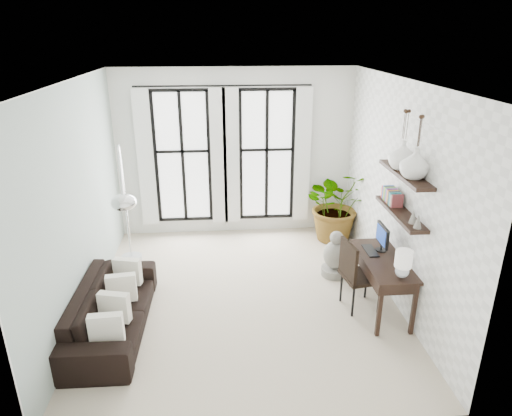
{
  "coord_description": "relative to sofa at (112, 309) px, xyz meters",
  "views": [
    {
      "loc": [
        -0.3,
        -6.0,
        3.81
      ],
      "look_at": [
        0.22,
        0.3,
        1.33
      ],
      "focal_mm": 32.0,
      "sensor_mm": 36.0,
      "label": 1
    }
  ],
  "objects": [
    {
      "name": "floor",
      "position": [
        1.8,
        0.67,
        -0.33
      ],
      "size": [
        5.0,
        5.0,
        0.0
      ],
      "primitive_type": "plane",
      "color": "beige",
      "rests_on": "ground"
    },
    {
      "name": "vase_b",
      "position": [
        3.91,
        0.34,
        1.94
      ],
      "size": [
        0.37,
        0.37,
        0.38
      ],
      "primitive_type": "imported",
      "color": "white",
      "rests_on": "shelf_upper"
    },
    {
      "name": "throw_pillows",
      "position": [
        0.1,
        -0.0,
        0.17
      ],
      "size": [
        0.4,
        1.52,
        0.4
      ],
      "color": "white",
      "rests_on": "sofa"
    },
    {
      "name": "desk_chair",
      "position": [
        3.38,
        0.25,
        0.28
      ],
      "size": [
        0.58,
        0.58,
        1.06
      ],
      "rotation": [
        0.0,
        0.0,
        0.17
      ],
      "color": "black",
      "rests_on": "floor"
    },
    {
      "name": "arc_lamp",
      "position": [
        0.1,
        1.01,
        1.51
      ],
      "size": [
        0.73,
        2.27,
        2.36
      ],
      "color": "silver",
      "rests_on": "floor"
    },
    {
      "name": "wall_shelves",
      "position": [
        3.91,
        0.23,
        1.4
      ],
      "size": [
        0.25,
        1.3,
        0.6
      ],
      "color": "black",
      "rests_on": "wall_right"
    },
    {
      "name": "wall_right",
      "position": [
        4.05,
        0.67,
        1.27
      ],
      "size": [
        0.0,
        5.0,
        5.0
      ],
      "primitive_type": "plane",
      "rotation": [
        1.57,
        0.0,
        -1.57
      ],
      "color": "white",
      "rests_on": "floor"
    },
    {
      "name": "windows",
      "position": [
        1.6,
        3.1,
        1.23
      ],
      "size": [
        3.26,
        0.13,
        2.65
      ],
      "color": "white",
      "rests_on": "wall_back"
    },
    {
      "name": "wall_left",
      "position": [
        -0.45,
        0.67,
        1.27
      ],
      "size": [
        0.0,
        5.0,
        5.0
      ],
      "primitive_type": "plane",
      "rotation": [
        1.57,
        0.0,
        1.57
      ],
      "color": "#9EB0A8",
      "rests_on": "floor"
    },
    {
      "name": "sofa",
      "position": [
        0.0,
        0.0,
        0.0
      ],
      "size": [
        0.9,
        2.24,
        0.65
      ],
      "primitive_type": "imported",
      "rotation": [
        0.0,
        0.0,
        1.56
      ],
      "color": "black",
      "rests_on": "floor"
    },
    {
      "name": "plant",
      "position": [
        3.7,
        2.61,
        0.39
      ],
      "size": [
        1.44,
        1.29,
        1.43
      ],
      "primitive_type": "imported",
      "rotation": [
        0.0,
        0.0,
        0.14
      ],
      "color": "#2D7228",
      "rests_on": "floor"
    },
    {
      "name": "ceiling",
      "position": [
        1.8,
        0.67,
        2.87
      ],
      "size": [
        5.0,
        5.0,
        0.0
      ],
      "primitive_type": "plane",
      "color": "white",
      "rests_on": "wall_back"
    },
    {
      "name": "wall_back",
      "position": [
        1.8,
        3.17,
        1.27
      ],
      "size": [
        4.5,
        0.0,
        4.5
      ],
      "primitive_type": "plane",
      "rotation": [
        1.57,
        0.0,
        0.0
      ],
      "color": "white",
      "rests_on": "floor"
    },
    {
      "name": "vase_a",
      "position": [
        3.91,
        -0.06,
        1.94
      ],
      "size": [
        0.37,
        0.37,
        0.38
      ],
      "primitive_type": "imported",
      "color": "white",
      "rests_on": "shelf_upper"
    },
    {
      "name": "desk",
      "position": [
        3.74,
        0.15,
        0.42
      ],
      "size": [
        0.58,
        1.36,
        1.2
      ],
      "color": "black",
      "rests_on": "floor"
    },
    {
      "name": "buddha",
      "position": [
        3.35,
        1.22,
        0.01
      ],
      "size": [
        0.44,
        0.44,
        0.79
      ],
      "color": "gray",
      "rests_on": "floor"
    }
  ]
}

